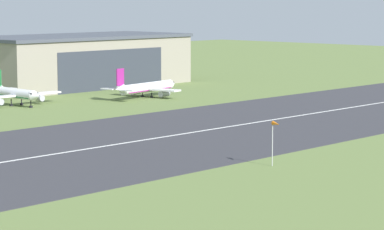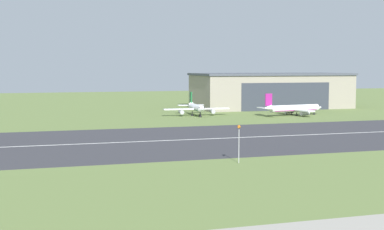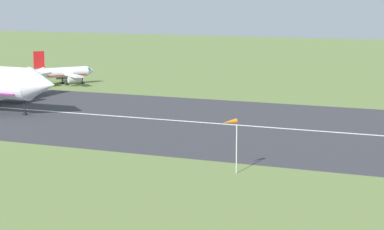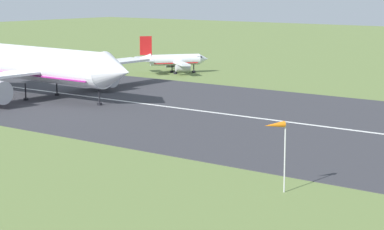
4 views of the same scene
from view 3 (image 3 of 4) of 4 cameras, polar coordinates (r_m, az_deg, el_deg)
name	(u,v)px [view 3 (image 3 of 4)]	position (r m, az deg, el deg)	size (l,w,h in m)	color
runway_strip	(352,134)	(121.36, 12.12, -1.41)	(382.63, 54.23, 0.06)	#333338
runway_centreline	(352,134)	(121.36, 12.12, -1.39)	(344.37, 0.70, 0.01)	silver
airplane_parked_east	(64,73)	(186.02, -9.71, 3.20)	(16.50, 16.60, 8.43)	silver
windsock_pole	(230,126)	(91.06, 2.95, -0.81)	(1.49, 2.28, 6.88)	#B7B7BC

